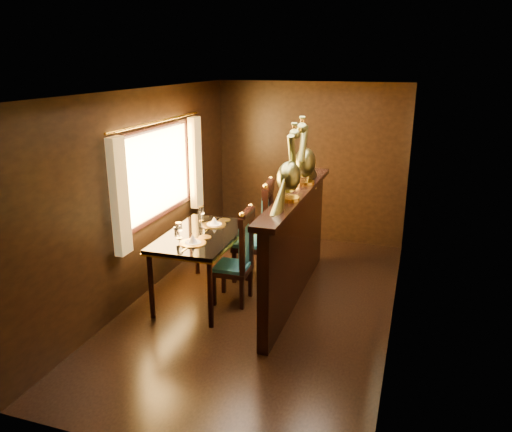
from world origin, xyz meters
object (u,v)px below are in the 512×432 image
object	(u,v)px
peacock_right	(305,150)
chair_left	(241,254)
dining_table	(201,239)
peacock_left	(289,163)
chair_right	(262,228)

from	to	relation	value
peacock_right	chair_left	bearing A→B (deg)	-131.60
dining_table	chair_left	size ratio (longest dim) A/B	1.19
chair_left	peacock_right	distance (m)	1.46
chair_left	peacock_right	size ratio (longest dim) A/B	1.42
chair_left	peacock_left	distance (m)	1.29
peacock_right	chair_right	bearing A→B (deg)	173.56
chair_left	chair_right	distance (m)	0.73
chair_right	peacock_left	distance (m)	1.46
dining_table	chair_left	bearing A→B (deg)	2.73
dining_table	peacock_left	xyz separation A→B (m)	(1.08, -0.07, 1.01)
chair_left	chair_right	bearing A→B (deg)	85.78
chair_left	peacock_right	world-z (taller)	peacock_right
chair_left	dining_table	bearing A→B (deg)	-178.28
chair_right	peacock_right	size ratio (longest dim) A/B	1.61
dining_table	peacock_right	xyz separation A→B (m)	(1.08, 0.70, 1.02)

